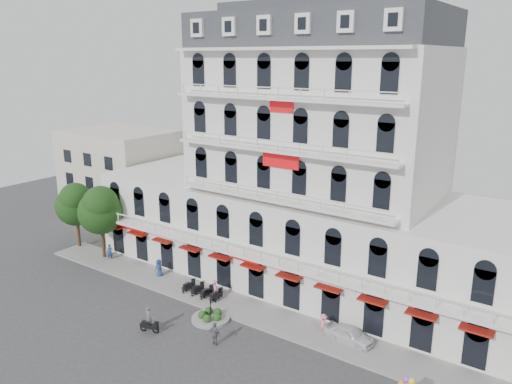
% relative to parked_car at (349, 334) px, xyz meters
% --- Properties ---
extents(ground, '(120.00, 120.00, 0.00)m').
position_rel_parked_car_xyz_m(ground, '(-7.93, -9.50, -0.67)').
color(ground, '#38383A').
rests_on(ground, ground).
extents(sidewalk, '(53.00, 4.00, 0.16)m').
position_rel_parked_car_xyz_m(sidewalk, '(-7.93, -0.50, -0.59)').
color(sidewalk, gray).
rests_on(sidewalk, ground).
extents(main_building, '(45.00, 15.00, 25.80)m').
position_rel_parked_car_xyz_m(main_building, '(-7.93, 8.50, 9.29)').
color(main_building, silver).
rests_on(main_building, ground).
extents(flank_building_west, '(14.00, 10.00, 12.00)m').
position_rel_parked_car_xyz_m(flank_building_west, '(-37.93, 10.50, 5.33)').
color(flank_building_west, beige).
rests_on(flank_building_west, ground).
extents(traffic_island, '(3.20, 3.20, 1.60)m').
position_rel_parked_car_xyz_m(traffic_island, '(-10.93, -3.50, -0.41)').
color(traffic_island, gray).
rests_on(traffic_island, ground).
extents(parked_scooter_row, '(4.40, 1.80, 1.10)m').
position_rel_parked_car_xyz_m(parked_scooter_row, '(-14.28, -0.70, -0.67)').
color(parked_scooter_row, black).
rests_on(parked_scooter_row, ground).
extents(tree_west_outer, '(4.50, 4.48, 7.76)m').
position_rel_parked_car_xyz_m(tree_west_outer, '(-33.87, 0.48, 4.68)').
color(tree_west_outer, '#382314').
rests_on(tree_west_outer, ground).
extents(tree_west_inner, '(4.76, 4.76, 8.25)m').
position_rel_parked_car_xyz_m(tree_west_inner, '(-28.87, -0.02, 5.02)').
color(tree_west_inner, '#382314').
rests_on(tree_west_inner, ground).
extents(parked_car, '(4.05, 1.95, 1.33)m').
position_rel_parked_car_xyz_m(parked_car, '(0.00, 0.00, 0.00)').
color(parked_car, white).
rests_on(parked_car, ground).
extents(rider_west, '(1.65, 0.80, 2.22)m').
position_rel_parked_car_xyz_m(rider_west, '(-13.68, -7.78, 0.34)').
color(rider_west, black).
rests_on(rider_west, ground).
extents(rider_center, '(1.28, 1.33, 2.00)m').
position_rel_parked_car_xyz_m(rider_center, '(-12.87, -0.62, 0.37)').
color(rider_center, black).
rests_on(rider_center, ground).
extents(pedestrian_left, '(0.94, 0.63, 1.89)m').
position_rel_parked_car_xyz_m(pedestrian_left, '(-20.50, 0.00, 0.28)').
color(pedestrian_left, navy).
rests_on(pedestrian_left, ground).
extents(pedestrian_mid, '(1.12, 0.51, 1.87)m').
position_rel_parked_car_xyz_m(pedestrian_mid, '(-8.23, -6.18, 0.27)').
color(pedestrian_mid, slate).
rests_on(pedestrian_mid, ground).
extents(pedestrian_right, '(1.18, 0.80, 1.68)m').
position_rel_parked_car_xyz_m(pedestrian_right, '(-2.25, 0.00, 0.17)').
color(pedestrian_right, pink).
rests_on(pedestrian_right, ground).
extents(pedestrian_far, '(0.78, 0.76, 1.80)m').
position_rel_parked_car_xyz_m(pedestrian_far, '(-27.93, 0.00, 0.23)').
color(pedestrian_far, navy).
rests_on(pedestrian_far, ground).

